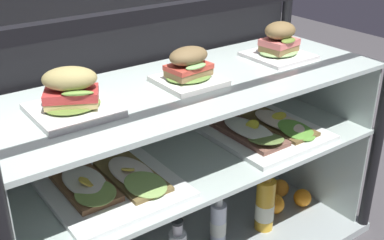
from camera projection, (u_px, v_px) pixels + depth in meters
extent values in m
cylinder|color=black|center=(382.00, 114.00, 1.62)|extent=(0.04, 0.04, 0.94)
cylinder|color=black|center=(282.00, 76.00, 1.96)|extent=(0.04, 0.04, 0.94)
cube|color=black|center=(149.00, 107.00, 1.63)|extent=(1.20, 0.01, 0.91)
cube|color=silver|center=(316.00, 156.00, 1.89)|extent=(0.01, 0.43, 0.37)
cube|color=silver|center=(192.00, 157.00, 1.49)|extent=(1.21, 0.45, 0.01)
cube|color=silver|center=(325.00, 81.00, 1.75)|extent=(0.01, 0.43, 0.22)
cube|color=silver|center=(192.00, 85.00, 1.39)|extent=(1.21, 0.45, 0.01)
cube|color=white|center=(74.00, 111.00, 1.18)|extent=(0.20, 0.20, 0.02)
ellipsoid|color=olive|center=(73.00, 105.00, 1.18)|extent=(0.14, 0.12, 0.01)
cube|color=#CEBA6F|center=(73.00, 102.00, 1.17)|extent=(0.15, 0.13, 0.02)
cube|color=#BF3734|center=(72.00, 95.00, 1.17)|extent=(0.15, 0.13, 0.02)
ellipsoid|color=#79A446|center=(78.00, 93.00, 1.13)|extent=(0.08, 0.06, 0.02)
ellipsoid|color=tan|center=(70.00, 79.00, 1.15)|extent=(0.15, 0.13, 0.06)
cube|color=white|center=(188.00, 81.00, 1.37)|extent=(0.17, 0.17, 0.02)
ellipsoid|color=olive|center=(188.00, 76.00, 1.37)|extent=(0.13, 0.11, 0.01)
cube|color=olive|center=(188.00, 72.00, 1.36)|extent=(0.12, 0.09, 0.02)
cube|color=#CB4737|center=(188.00, 67.00, 1.36)|extent=(0.13, 0.09, 0.01)
ellipsoid|color=#8BC76F|center=(196.00, 66.00, 1.33)|extent=(0.07, 0.04, 0.01)
ellipsoid|color=brown|center=(188.00, 56.00, 1.34)|extent=(0.13, 0.09, 0.05)
cube|color=white|center=(278.00, 56.00, 1.59)|extent=(0.19, 0.19, 0.01)
ellipsoid|color=#90C073|center=(278.00, 52.00, 1.59)|extent=(0.13, 0.11, 0.02)
cube|color=olive|center=(279.00, 48.00, 1.58)|extent=(0.12, 0.10, 0.02)
cube|color=#E5756F|center=(279.00, 42.00, 1.57)|extent=(0.12, 0.10, 0.02)
ellipsoid|color=olive|center=(288.00, 40.00, 1.54)|extent=(0.07, 0.04, 0.02)
ellipsoid|color=brown|center=(280.00, 30.00, 1.56)|extent=(0.12, 0.10, 0.06)
cube|color=white|center=(113.00, 188.00, 1.31)|extent=(0.34, 0.33, 0.01)
cube|color=brown|center=(85.00, 186.00, 1.29)|extent=(0.12, 0.23, 0.02)
ellipsoid|color=#7FA14C|center=(96.00, 193.00, 1.23)|extent=(0.13, 0.14, 0.02)
ellipsoid|color=white|center=(84.00, 180.00, 1.28)|extent=(0.10, 0.18, 0.02)
cylinder|color=yellow|center=(87.00, 182.00, 1.25)|extent=(0.04, 0.05, 0.03)
cube|color=brown|center=(132.00, 176.00, 1.33)|extent=(0.12, 0.25, 0.01)
ellipsoid|color=#8BB25A|center=(146.00, 184.00, 1.28)|extent=(0.13, 0.14, 0.03)
ellipsoid|color=silver|center=(132.00, 172.00, 1.33)|extent=(0.10, 0.20, 0.02)
cylinder|color=#F8D94B|center=(128.00, 169.00, 1.32)|extent=(0.05, 0.05, 0.02)
cube|color=white|center=(266.00, 133.00, 1.60)|extent=(0.34, 0.33, 0.02)
cube|color=brown|center=(248.00, 133.00, 1.57)|extent=(0.12, 0.27, 0.01)
ellipsoid|color=olive|center=(266.00, 139.00, 1.50)|extent=(0.14, 0.16, 0.04)
ellipsoid|color=silver|center=(249.00, 129.00, 1.56)|extent=(0.10, 0.21, 0.02)
cylinder|color=yellow|center=(252.00, 125.00, 1.56)|extent=(0.05, 0.05, 0.02)
cube|color=brown|center=(279.00, 125.00, 1.63)|extent=(0.12, 0.26, 0.01)
ellipsoid|color=#579534|center=(296.00, 130.00, 1.57)|extent=(0.13, 0.15, 0.04)
ellipsoid|color=#F2DCC7|center=(279.00, 121.00, 1.62)|extent=(0.10, 0.21, 0.02)
cylinder|color=yellow|center=(279.00, 116.00, 1.63)|extent=(0.07, 0.07, 0.02)
cylinder|color=white|center=(178.00, 228.00, 1.51)|extent=(0.03, 0.03, 0.04)
cylinder|color=black|center=(177.00, 222.00, 1.50)|extent=(0.04, 0.04, 0.01)
cylinder|color=silver|center=(219.00, 224.00, 1.67)|extent=(0.06, 0.06, 0.15)
cylinder|color=silver|center=(219.00, 228.00, 1.68)|extent=(0.06, 0.06, 0.05)
cylinder|color=white|center=(220.00, 200.00, 1.63)|extent=(0.03, 0.03, 0.05)
cylinder|color=white|center=(220.00, 192.00, 1.61)|extent=(0.03, 0.03, 0.02)
cylinder|color=gold|center=(265.00, 205.00, 1.74)|extent=(0.07, 0.07, 0.20)
cylinder|color=#ECEECE|center=(264.00, 211.00, 1.75)|extent=(0.07, 0.07, 0.06)
cylinder|color=gold|center=(267.00, 177.00, 1.69)|extent=(0.03, 0.03, 0.03)
cylinder|color=silver|center=(268.00, 171.00, 1.68)|extent=(0.04, 0.04, 0.01)
sphere|color=orange|center=(280.00, 188.00, 1.95)|extent=(0.07, 0.07, 0.07)
sphere|color=orange|center=(302.00, 198.00, 1.89)|extent=(0.07, 0.07, 0.07)
sphere|color=orange|center=(274.00, 204.00, 1.85)|extent=(0.08, 0.08, 0.08)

